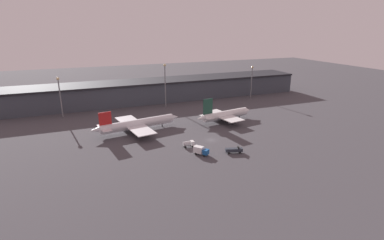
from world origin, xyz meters
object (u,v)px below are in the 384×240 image
(airplane_0, at_px, (137,124))
(service_vehicle_1, at_px, (188,144))
(service_vehicle_0, at_px, (234,150))
(service_vehicle_2, at_px, (201,150))
(airplane_1, at_px, (225,115))

(airplane_0, distance_m, service_vehicle_1, 34.45)
(airplane_0, distance_m, service_vehicle_0, 54.51)
(airplane_0, height_order, service_vehicle_0, airplane_0)
(service_vehicle_1, distance_m, service_vehicle_2, 9.87)
(service_vehicle_2, bearing_deg, airplane_1, 102.94)
(service_vehicle_2, bearing_deg, service_vehicle_1, 153.39)
(service_vehicle_0, height_order, service_vehicle_1, service_vehicle_0)
(airplane_0, relative_size, airplane_1, 1.26)
(airplane_1, distance_m, service_vehicle_2, 49.08)
(service_vehicle_1, bearing_deg, airplane_1, 40.95)
(airplane_1, relative_size, service_vehicle_2, 5.67)
(service_vehicle_1, bearing_deg, service_vehicle_2, -78.50)
(airplane_1, bearing_deg, service_vehicle_0, -122.31)
(airplane_0, bearing_deg, airplane_1, -11.82)
(airplane_0, height_order, service_vehicle_1, airplane_0)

